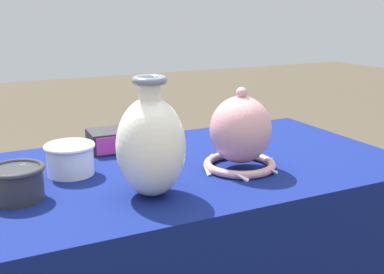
{
  "coord_description": "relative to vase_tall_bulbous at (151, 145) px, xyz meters",
  "views": [
    {
      "loc": [
        -0.55,
        -1.14,
        1.18
      ],
      "look_at": [
        -0.04,
        -0.09,
        0.86
      ],
      "focal_mm": 45.0,
      "sensor_mm": 36.0,
      "label": 1
    }
  ],
  "objects": [
    {
      "name": "display_table",
      "position": [
        0.18,
        0.15,
        -0.21
      ],
      "size": [
        1.18,
        0.68,
        0.75
      ],
      "color": "#38383D",
      "rests_on": "ground_plane"
    },
    {
      "name": "vase_tall_bulbous",
      "position": [
        0.0,
        0.0,
        0.0
      ],
      "size": [
        0.16,
        0.16,
        0.28
      ],
      "color": "white",
      "rests_on": "display_table"
    },
    {
      "name": "vase_dome_bell",
      "position": [
        0.28,
        0.07,
        -0.03
      ],
      "size": [
        0.21,
        0.2,
        0.23
      ],
      "color": "#D19399",
      "rests_on": "display_table"
    },
    {
      "name": "mosaic_tile_box",
      "position": [
        0.02,
        0.39,
        -0.09
      ],
      "size": [
        0.13,
        0.12,
        0.06
      ],
      "rotation": [
        0.0,
        0.0,
        -0.04
      ],
      "color": "#232328",
      "rests_on": "display_table"
    },
    {
      "name": "cup_wide_porcelain",
      "position": [
        -0.14,
        0.22,
        -0.08
      ],
      "size": [
        0.13,
        0.13,
        0.08
      ],
      "color": "white",
      "rests_on": "display_table"
    },
    {
      "name": "cup_wide_charcoal",
      "position": [
        -0.28,
        0.11,
        -0.08
      ],
      "size": [
        0.13,
        0.13,
        0.08
      ],
      "color": "#2D2D33",
      "rests_on": "display_table"
    }
  ]
}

